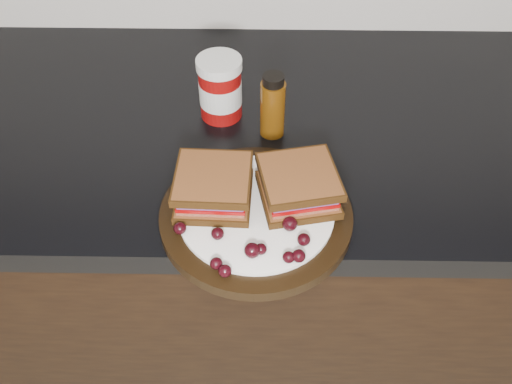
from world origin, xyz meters
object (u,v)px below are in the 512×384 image
plate (256,216)px  sandwich_left (213,187)px  condiment_jar (220,88)px  oil_bottle (273,105)px

plate → sandwich_left: size_ratio=2.60×
plate → condiment_jar: condiment_jar is taller
oil_bottle → plate: bearing=-96.9°
condiment_jar → oil_bottle: bearing=-28.1°
sandwich_left → condiment_jar: condiment_jar is taller
condiment_jar → plate: bearing=-75.2°
sandwich_left → condiment_jar: bearing=92.9°
sandwich_left → oil_bottle: size_ratio=0.94×
sandwich_left → oil_bottle: bearing=66.5°
condiment_jar → sandwich_left: bearing=-89.2°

